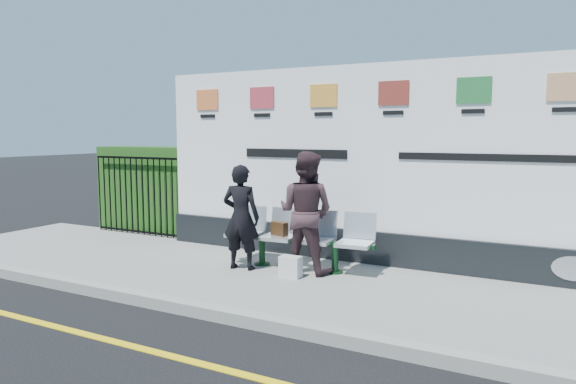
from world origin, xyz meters
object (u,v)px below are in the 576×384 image
object	(u,v)px
bench	(297,253)
woman_right	(306,212)
billboard	(393,179)
woman_left	(241,217)

from	to	relation	value
bench	woman_right	world-z (taller)	woman_right
billboard	woman_right	distance (m)	1.44
bench	woman_left	world-z (taller)	woman_left
woman_right	billboard	bearing A→B (deg)	-134.38
billboard	bench	world-z (taller)	billboard
bench	woman_right	xyz separation A→B (m)	(0.17, -0.09, 0.63)
billboard	woman_right	size ratio (longest dim) A/B	4.64
bench	billboard	bearing A→B (deg)	32.59
woman_left	woman_right	distance (m)	0.95
woman_left	billboard	bearing A→B (deg)	-155.37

